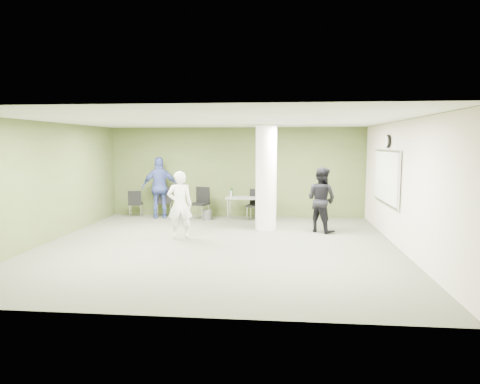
# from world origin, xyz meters

# --- Properties ---
(floor) EXTENTS (8.00, 8.00, 0.00)m
(floor) POSITION_xyz_m (0.00, 0.00, 0.00)
(floor) COLOR #585A47
(floor) RESTS_ON ground
(ceiling) EXTENTS (8.00, 8.00, 0.00)m
(ceiling) POSITION_xyz_m (0.00, 0.00, 2.80)
(ceiling) COLOR white
(ceiling) RESTS_ON wall_back
(wall_back) EXTENTS (8.00, 2.80, 0.02)m
(wall_back) POSITION_xyz_m (0.00, 4.00, 1.40)
(wall_back) COLOR #4A5729
(wall_back) RESTS_ON floor
(wall_left) EXTENTS (0.02, 8.00, 2.80)m
(wall_left) POSITION_xyz_m (-4.00, 0.00, 1.40)
(wall_left) COLOR #4A5729
(wall_left) RESTS_ON floor
(wall_right_cream) EXTENTS (0.02, 8.00, 2.80)m
(wall_right_cream) POSITION_xyz_m (4.00, 0.00, 1.40)
(wall_right_cream) COLOR beige
(wall_right_cream) RESTS_ON floor
(column) EXTENTS (0.56, 0.56, 2.80)m
(column) POSITION_xyz_m (1.00, 2.00, 1.40)
(column) COLOR silver
(column) RESTS_ON floor
(whiteboard) EXTENTS (0.05, 2.30, 1.30)m
(whiteboard) POSITION_xyz_m (3.92, 1.20, 1.50)
(whiteboard) COLOR silver
(whiteboard) RESTS_ON wall_right_cream
(wall_clock) EXTENTS (0.06, 0.32, 0.32)m
(wall_clock) POSITION_xyz_m (3.92, 1.20, 2.35)
(wall_clock) COLOR black
(wall_clock) RESTS_ON wall_right_cream
(folding_table) EXTENTS (1.49, 0.66, 0.96)m
(folding_table) POSITION_xyz_m (0.49, 3.26, 0.66)
(folding_table) COLOR gray
(folding_table) RESTS_ON floor
(wastebasket) EXTENTS (0.26, 0.26, 0.30)m
(wastebasket) POSITION_xyz_m (-0.81, 3.24, 0.15)
(wastebasket) COLOR #4C4C4C
(wastebasket) RESTS_ON floor
(chair_back_left) EXTENTS (0.49, 0.49, 0.84)m
(chair_back_left) POSITION_xyz_m (-3.14, 3.50, 0.49)
(chair_back_left) COLOR black
(chair_back_left) RESTS_ON floor
(chair_back_right) EXTENTS (0.59, 0.59, 0.96)m
(chair_back_right) POSITION_xyz_m (-2.24, 3.56, 0.56)
(chair_back_right) COLOR black
(chair_back_right) RESTS_ON floor
(chair_table_left) EXTENTS (0.62, 0.62, 0.98)m
(chair_table_left) POSITION_xyz_m (-1.03, 3.38, 0.57)
(chair_table_left) COLOR black
(chair_table_left) RESTS_ON floor
(chair_table_right) EXTENTS (0.55, 0.55, 0.93)m
(chair_table_right) POSITION_xyz_m (0.65, 3.31, 0.55)
(chair_table_right) COLOR black
(chair_table_right) RESTS_ON floor
(woman_white) EXTENTS (0.68, 0.54, 1.64)m
(woman_white) POSITION_xyz_m (-1.04, 0.70, 0.82)
(woman_white) COLOR white
(woman_white) RESTS_ON floor
(man_black) EXTENTS (1.04, 1.01, 1.69)m
(man_black) POSITION_xyz_m (2.44, 1.80, 0.84)
(man_black) COLOR black
(man_black) RESTS_ON floor
(man_blue) EXTENTS (1.20, 0.77, 1.89)m
(man_blue) POSITION_xyz_m (-2.31, 3.40, 0.95)
(man_blue) COLOR #39498E
(man_blue) RESTS_ON floor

